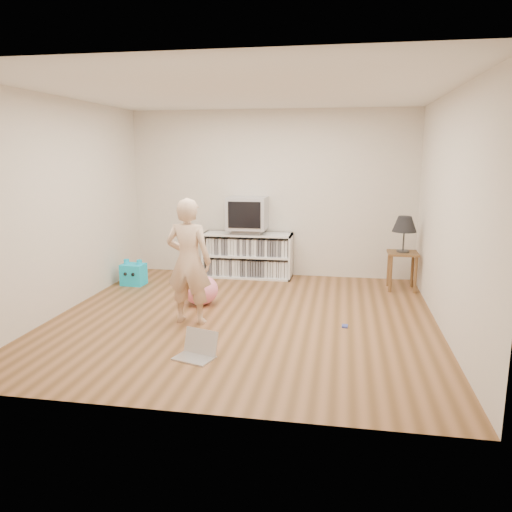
{
  "coord_description": "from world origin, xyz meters",
  "views": [
    {
      "loc": [
        1.13,
        -5.58,
        1.94
      ],
      "look_at": [
        0.08,
        0.4,
        0.68
      ],
      "focal_mm": 35.0,
      "sensor_mm": 36.0,
      "label": 1
    }
  ],
  "objects_px": {
    "person": "(189,262)",
    "plush_pink": "(201,290)",
    "dvd_deck": "(248,231)",
    "media_unit": "(248,255)",
    "side_table": "(402,261)",
    "plush_blue": "(133,274)",
    "crt_tv": "(248,213)",
    "laptop": "(197,350)",
    "table_lamp": "(405,225)"
  },
  "relations": [
    {
      "from": "person",
      "to": "plush_pink",
      "type": "distance_m",
      "value": 0.89
    },
    {
      "from": "dvd_deck",
      "to": "plush_pink",
      "type": "height_order",
      "value": "dvd_deck"
    },
    {
      "from": "person",
      "to": "plush_pink",
      "type": "height_order",
      "value": "person"
    },
    {
      "from": "media_unit",
      "to": "plush_pink",
      "type": "xyz_separation_m",
      "value": [
        -0.32,
        -1.58,
        -0.16
      ]
    },
    {
      "from": "side_table",
      "to": "plush_blue",
      "type": "xyz_separation_m",
      "value": [
        -3.92,
        -0.42,
        -0.25
      ]
    },
    {
      "from": "media_unit",
      "to": "dvd_deck",
      "type": "relative_size",
      "value": 3.11
    },
    {
      "from": "crt_tv",
      "to": "laptop",
      "type": "distance_m",
      "value": 3.37
    },
    {
      "from": "crt_tv",
      "to": "table_lamp",
      "type": "bearing_deg",
      "value": -8.95
    },
    {
      "from": "dvd_deck",
      "to": "laptop",
      "type": "xyz_separation_m",
      "value": [
        0.12,
        -3.23,
        -0.67
      ]
    },
    {
      "from": "media_unit",
      "to": "crt_tv",
      "type": "relative_size",
      "value": 2.33
    },
    {
      "from": "crt_tv",
      "to": "dvd_deck",
      "type": "bearing_deg",
      "value": 90.0
    },
    {
      "from": "plush_blue",
      "to": "plush_pink",
      "type": "bearing_deg",
      "value": -27.6
    },
    {
      "from": "laptop",
      "to": "plush_pink",
      "type": "bearing_deg",
      "value": 122.55
    },
    {
      "from": "dvd_deck",
      "to": "plush_blue",
      "type": "bearing_deg",
      "value": -153.56
    },
    {
      "from": "dvd_deck",
      "to": "crt_tv",
      "type": "xyz_separation_m",
      "value": [
        0.0,
        -0.0,
        0.29
      ]
    },
    {
      "from": "dvd_deck",
      "to": "plush_pink",
      "type": "distance_m",
      "value": 1.69
    },
    {
      "from": "crt_tv",
      "to": "person",
      "type": "xyz_separation_m",
      "value": [
        -0.25,
        -2.27,
        -0.29
      ]
    },
    {
      "from": "crt_tv",
      "to": "table_lamp",
      "type": "distance_m",
      "value": 2.36
    },
    {
      "from": "crt_tv",
      "to": "laptop",
      "type": "xyz_separation_m",
      "value": [
        0.12,
        -3.23,
        -0.95
      ]
    },
    {
      "from": "side_table",
      "to": "plush_blue",
      "type": "distance_m",
      "value": 3.95
    },
    {
      "from": "table_lamp",
      "to": "media_unit",
      "type": "bearing_deg",
      "value": 170.59
    },
    {
      "from": "dvd_deck",
      "to": "person",
      "type": "relative_size",
      "value": 0.31
    },
    {
      "from": "table_lamp",
      "to": "plush_blue",
      "type": "relative_size",
      "value": 1.34
    },
    {
      "from": "laptop",
      "to": "plush_pink",
      "type": "xyz_separation_m",
      "value": [
        -0.45,
        1.66,
        0.12
      ]
    },
    {
      "from": "dvd_deck",
      "to": "laptop",
      "type": "distance_m",
      "value": 3.3
    },
    {
      "from": "crt_tv",
      "to": "table_lamp",
      "type": "relative_size",
      "value": 1.17
    },
    {
      "from": "dvd_deck",
      "to": "plush_pink",
      "type": "xyz_separation_m",
      "value": [
        -0.32,
        -1.57,
        -0.54
      ]
    },
    {
      "from": "side_table",
      "to": "laptop",
      "type": "xyz_separation_m",
      "value": [
        -2.2,
        -2.86,
        -0.35
      ]
    },
    {
      "from": "laptop",
      "to": "side_table",
      "type": "bearing_deg",
      "value": 69.87
    },
    {
      "from": "media_unit",
      "to": "side_table",
      "type": "xyz_separation_m",
      "value": [
        2.33,
        -0.39,
        0.07
      ]
    },
    {
      "from": "plush_blue",
      "to": "plush_pink",
      "type": "distance_m",
      "value": 1.49
    },
    {
      "from": "side_table",
      "to": "crt_tv",
      "type": "bearing_deg",
      "value": 171.05
    },
    {
      "from": "plush_pink",
      "to": "media_unit",
      "type": "bearing_deg",
      "value": 78.47
    },
    {
      "from": "plush_blue",
      "to": "crt_tv",
      "type": "bearing_deg",
      "value": 30.25
    },
    {
      "from": "person",
      "to": "plush_blue",
      "type": "xyz_separation_m",
      "value": [
        -1.34,
        1.48,
        -0.56
      ]
    },
    {
      "from": "side_table",
      "to": "table_lamp",
      "type": "bearing_deg",
      "value": 0.0
    },
    {
      "from": "crt_tv",
      "to": "plush_pink",
      "type": "height_order",
      "value": "crt_tv"
    },
    {
      "from": "laptop",
      "to": "person",
      "type": "bearing_deg",
      "value": 128.68
    },
    {
      "from": "media_unit",
      "to": "person",
      "type": "xyz_separation_m",
      "value": [
        -0.25,
        -2.29,
        0.38
      ]
    },
    {
      "from": "media_unit",
      "to": "crt_tv",
      "type": "distance_m",
      "value": 0.67
    },
    {
      "from": "crt_tv",
      "to": "side_table",
      "type": "xyz_separation_m",
      "value": [
        2.33,
        -0.37,
        -0.6
      ]
    },
    {
      "from": "media_unit",
      "to": "side_table",
      "type": "bearing_deg",
      "value": -9.41
    },
    {
      "from": "plush_pink",
      "to": "plush_blue",
      "type": "bearing_deg",
      "value": 148.48
    },
    {
      "from": "crt_tv",
      "to": "plush_blue",
      "type": "height_order",
      "value": "crt_tv"
    },
    {
      "from": "laptop",
      "to": "dvd_deck",
      "type": "bearing_deg",
      "value": 109.7
    },
    {
      "from": "side_table",
      "to": "person",
      "type": "xyz_separation_m",
      "value": [
        -2.57,
        -1.9,
        0.31
      ]
    },
    {
      "from": "dvd_deck",
      "to": "table_lamp",
      "type": "height_order",
      "value": "table_lamp"
    },
    {
      "from": "table_lamp",
      "to": "laptop",
      "type": "bearing_deg",
      "value": -127.63
    },
    {
      "from": "laptop",
      "to": "plush_blue",
      "type": "height_order",
      "value": "plush_blue"
    },
    {
      "from": "crt_tv",
      "to": "side_table",
      "type": "bearing_deg",
      "value": -8.95
    }
  ]
}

